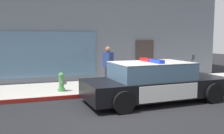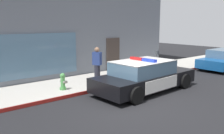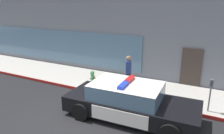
{
  "view_description": "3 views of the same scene",
  "coord_description": "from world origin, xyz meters",
  "px_view_note": "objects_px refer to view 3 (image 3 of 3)",
  "views": [
    {
      "loc": [
        -2.2,
        -6.67,
        2.19
      ],
      "look_at": [
        1.05,
        2.72,
        1.05
      ],
      "focal_mm": 40.04,
      "sensor_mm": 36.0,
      "label": 1
    },
    {
      "loc": [
        -5.77,
        -6.11,
        2.98
      ],
      "look_at": [
        0.87,
        1.84,
        1.09
      ],
      "focal_mm": 38.58,
      "sensor_mm": 36.0,
      "label": 2
    },
    {
      "loc": [
        4.75,
        -6.0,
        4.34
      ],
      "look_at": [
        0.52,
        2.38,
        1.45
      ],
      "focal_mm": 34.31,
      "sensor_mm": 36.0,
      "label": 3
    }
  ],
  "objects_px": {
    "fire_hydrant": "(93,77)",
    "parking_meter": "(211,89)",
    "pedestrian_on_sidewalk": "(128,73)",
    "police_cruiser": "(129,101)"
  },
  "relations": [
    {
      "from": "police_cruiser",
      "to": "parking_meter",
      "type": "height_order",
      "value": "police_cruiser"
    },
    {
      "from": "police_cruiser",
      "to": "pedestrian_on_sidewalk",
      "type": "bearing_deg",
      "value": 111.68
    },
    {
      "from": "police_cruiser",
      "to": "fire_hydrant",
      "type": "relative_size",
      "value": 7.05
    },
    {
      "from": "police_cruiser",
      "to": "pedestrian_on_sidewalk",
      "type": "distance_m",
      "value": 2.44
    },
    {
      "from": "police_cruiser",
      "to": "fire_hydrant",
      "type": "distance_m",
      "value": 3.59
    },
    {
      "from": "fire_hydrant",
      "to": "parking_meter",
      "type": "relative_size",
      "value": 0.54
    },
    {
      "from": "fire_hydrant",
      "to": "parking_meter",
      "type": "bearing_deg",
      "value": -4.52
    },
    {
      "from": "fire_hydrant",
      "to": "parking_meter",
      "type": "distance_m",
      "value": 5.71
    },
    {
      "from": "fire_hydrant",
      "to": "pedestrian_on_sidewalk",
      "type": "xyz_separation_m",
      "value": [
        1.96,
        0.16,
        0.51
      ]
    },
    {
      "from": "police_cruiser",
      "to": "pedestrian_on_sidewalk",
      "type": "relative_size",
      "value": 2.99
    }
  ]
}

